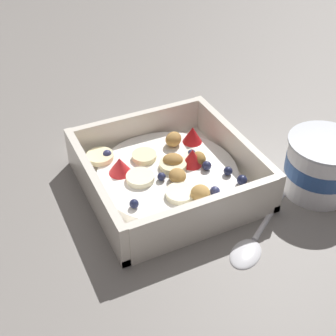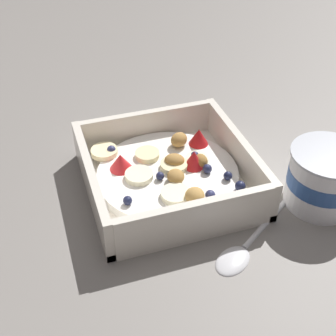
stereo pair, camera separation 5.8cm
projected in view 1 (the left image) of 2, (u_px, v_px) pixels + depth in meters
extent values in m
plane|color=gray|center=(164.00, 187.00, 0.60)|extent=(2.40, 2.40, 0.00)
cube|color=white|center=(168.00, 183.00, 0.59)|extent=(0.20, 0.20, 0.01)
cube|color=white|center=(94.00, 191.00, 0.55)|extent=(0.20, 0.01, 0.06)
cube|color=white|center=(234.00, 150.00, 0.61)|extent=(0.20, 0.01, 0.06)
cube|color=white|center=(138.00, 131.00, 0.65)|extent=(0.01, 0.18, 0.06)
cube|color=white|center=(206.00, 219.00, 0.51)|extent=(0.01, 0.18, 0.06)
cylinder|color=white|center=(168.00, 176.00, 0.59)|extent=(0.18, 0.18, 0.01)
cylinder|color=#F7EFC6|center=(141.00, 179.00, 0.57)|extent=(0.05, 0.05, 0.01)
cylinder|color=#F7EFC6|center=(183.00, 192.00, 0.55)|extent=(0.05, 0.05, 0.01)
cylinder|color=beige|center=(100.00, 156.00, 0.60)|extent=(0.05, 0.05, 0.01)
cylinder|color=beige|center=(144.00, 156.00, 0.60)|extent=(0.05, 0.05, 0.01)
cylinder|color=beige|center=(173.00, 165.00, 0.59)|extent=(0.05, 0.05, 0.01)
cylinder|color=#F7EFC6|center=(195.00, 157.00, 0.60)|extent=(0.04, 0.04, 0.01)
cone|color=red|center=(120.00, 166.00, 0.58)|extent=(0.04, 0.04, 0.02)
cone|color=red|center=(191.00, 156.00, 0.59)|extent=(0.03, 0.03, 0.02)
cone|color=red|center=(192.00, 135.00, 0.63)|extent=(0.03, 0.03, 0.02)
sphere|color=#191E3D|center=(134.00, 204.00, 0.53)|extent=(0.01, 0.01, 0.01)
sphere|color=#191E3D|center=(228.00, 171.00, 0.58)|extent=(0.01, 0.01, 0.01)
sphere|color=#191E3D|center=(242.00, 180.00, 0.56)|extent=(0.01, 0.01, 0.01)
sphere|color=#23284C|center=(207.00, 166.00, 0.58)|extent=(0.01, 0.01, 0.01)
sphere|color=#23284C|center=(162.00, 177.00, 0.57)|extent=(0.01, 0.01, 0.01)
sphere|color=navy|center=(192.00, 153.00, 0.61)|extent=(0.01, 0.01, 0.01)
sphere|color=navy|center=(107.00, 154.00, 0.60)|extent=(0.01, 0.01, 0.01)
sphere|color=#23284C|center=(175.00, 137.00, 0.63)|extent=(0.01, 0.01, 0.01)
sphere|color=navy|center=(215.00, 191.00, 0.55)|extent=(0.01, 0.01, 0.01)
ellipsoid|color=#AD7F42|center=(177.00, 176.00, 0.57)|extent=(0.03, 0.02, 0.02)
ellipsoid|color=#AD7F42|center=(173.00, 160.00, 0.59)|extent=(0.03, 0.03, 0.02)
ellipsoid|color=olive|center=(200.00, 159.00, 0.59)|extent=(0.02, 0.02, 0.01)
ellipsoid|color=#AD7F42|center=(173.00, 139.00, 0.62)|extent=(0.03, 0.03, 0.02)
ellipsoid|color=tan|center=(200.00, 193.00, 0.54)|extent=(0.03, 0.03, 0.02)
ellipsoid|color=silver|center=(246.00, 251.00, 0.51)|extent=(0.05, 0.06, 0.01)
cylinder|color=silver|center=(275.00, 206.00, 0.56)|extent=(0.07, 0.11, 0.01)
cylinder|color=white|center=(321.00, 167.00, 0.57)|extent=(0.09, 0.09, 0.07)
cylinder|color=#2D5193|center=(321.00, 165.00, 0.57)|extent=(0.09, 0.09, 0.02)
cylinder|color=#B7BCC6|center=(327.00, 142.00, 0.55)|extent=(0.09, 0.09, 0.00)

